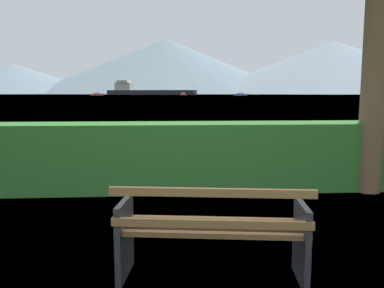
% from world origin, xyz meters
% --- Properties ---
extents(ground_plane, '(1400.00, 1400.00, 0.00)m').
position_xyz_m(ground_plane, '(0.00, 0.00, 0.00)').
color(ground_plane, '#4C6B33').
extents(water_surface, '(620.00, 620.00, 0.00)m').
position_xyz_m(water_surface, '(0.00, 307.03, 0.00)').
color(water_surface, slate).
rests_on(water_surface, ground_plane).
extents(park_bench, '(1.66, 0.77, 0.87)m').
position_xyz_m(park_bench, '(-0.01, -0.06, 0.42)').
color(park_bench, olive).
rests_on(park_bench, ground_plane).
extents(hedge_row, '(10.89, 0.86, 1.11)m').
position_xyz_m(hedge_row, '(0.00, 3.18, 0.55)').
color(hedge_row, '#2D6B28').
rests_on(hedge_row, ground_plane).
extents(cargo_ship_large, '(72.03, 29.69, 11.48)m').
position_xyz_m(cargo_ship_large, '(-17.50, 314.88, 3.21)').
color(cargo_ship_large, '#232328').
rests_on(cargo_ship_large, water_surface).
extents(fishing_boat_near, '(6.92, 7.18, 1.78)m').
position_xyz_m(fishing_boat_near, '(-40.33, 227.78, 0.65)').
color(fishing_boat_near, '#B2332D').
rests_on(fishing_boat_near, water_surface).
extents(sailboat_mid, '(4.17, 8.70, 1.66)m').
position_xyz_m(sailboat_mid, '(10.45, 254.55, 0.63)').
color(sailboat_mid, '#B2332D').
rests_on(sailboat_mid, water_surface).
extents(tender_far, '(8.42, 8.34, 1.72)m').
position_xyz_m(tender_far, '(39.71, 208.84, 0.62)').
color(tender_far, '#335693').
rests_on(tender_far, water_surface).
extents(distant_hills, '(770.10, 461.85, 82.33)m').
position_xyz_m(distant_hills, '(68.74, 574.41, 36.98)').
color(distant_hills, slate).
rests_on(distant_hills, ground_plane).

